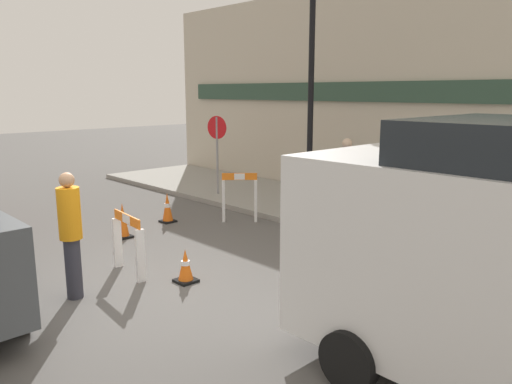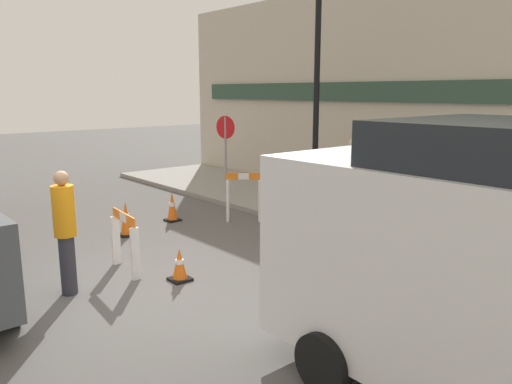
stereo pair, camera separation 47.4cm
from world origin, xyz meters
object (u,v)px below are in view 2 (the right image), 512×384
object	(u,v)px
streetlamp_post	(318,46)
person_worker	(65,228)
stop_sign	(226,142)
person_pedestrian	(352,172)

from	to	relation	value
streetlamp_post	person_worker	bearing A→B (deg)	-81.93
streetlamp_post	stop_sign	size ratio (longest dim) A/B	2.77
person_worker	person_pedestrian	distance (m)	6.61
stop_sign	person_pedestrian	bearing A→B (deg)	-178.22
streetlamp_post	person_pedestrian	bearing A→B (deg)	51.12
person_worker	person_pedestrian	size ratio (longest dim) A/B	1.07
person_worker	person_pedestrian	bearing A→B (deg)	1.71
person_pedestrian	stop_sign	bearing A→B (deg)	5.48
stop_sign	person_pedestrian	distance (m)	3.61
stop_sign	person_pedestrian	xyz separation A→B (m)	(3.44, 0.99, -0.49)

